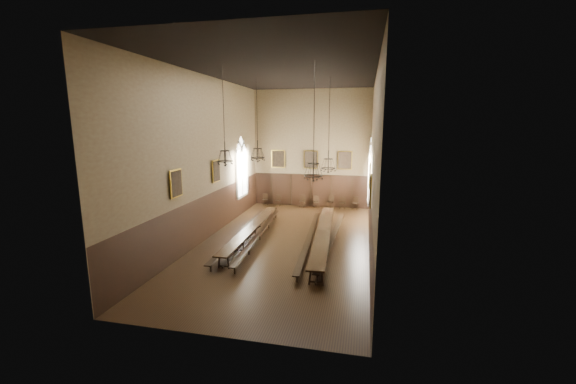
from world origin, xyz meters
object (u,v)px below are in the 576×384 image
(chair_1, at_px, (278,203))
(table_left, at_px, (252,233))
(chandelier_back_left, at_px, (258,152))
(chandelier_front_right, at_px, (313,168))
(chair_7, at_px, (355,206))
(bench_right_inner, at_px, (309,239))
(table_right, at_px, (323,238))
(bench_left_inner, at_px, (260,235))
(chandelier_back_right, at_px, (328,162))
(chair_5, at_px, (330,204))
(chair_3, at_px, (302,204))
(bench_left_outer, at_px, (241,234))
(chandelier_front_left, at_px, (225,154))
(chair_4, at_px, (316,204))
(bench_right_outer, at_px, (332,239))
(chair_0, at_px, (265,202))
(chair_6, at_px, (342,205))

(chair_1, bearing_deg, table_left, -87.05)
(chandelier_back_left, distance_m, chandelier_front_right, 6.23)
(chair_7, bearing_deg, bench_right_inner, -92.65)
(table_right, relative_size, chair_7, 10.89)
(table_right, relative_size, chandelier_front_right, 2.13)
(bench_left_inner, height_order, chandelier_back_right, chandelier_back_right)
(table_right, height_order, chair_5, chair_5)
(bench_right_inner, bearing_deg, table_right, 3.31)
(chair_3, distance_m, chair_5, 2.19)
(bench_left_outer, bearing_deg, table_left, 10.23)
(table_left, xyz_separation_m, chair_5, (3.58, 8.47, -0.07))
(bench_left_inner, xyz_separation_m, chandelier_front_right, (3.38, -2.80, 4.19))
(chandelier_back_right, bearing_deg, table_right, -88.30)
(table_left, distance_m, chandelier_front_left, 5.38)
(table_left, height_order, bench_right_inner, table_left)
(chair_4, distance_m, chair_5, 1.08)
(chair_7, relative_size, chandelier_front_right, 0.20)
(bench_left_outer, xyz_separation_m, chair_3, (1.99, 8.44, -0.00))
(table_left, distance_m, chair_1, 8.38)
(bench_left_outer, xyz_separation_m, chair_7, (6.07, 8.54, 0.01))
(chair_4, bearing_deg, bench_right_outer, -93.29)
(chair_3, xyz_separation_m, chair_7, (4.08, 0.10, 0.01))
(chandelier_front_left, relative_size, chandelier_front_right, 0.89)
(chair_5, bearing_deg, chandelier_front_left, -94.94)
(chair_0, height_order, chair_3, chair_3)
(chair_3, relative_size, chandelier_front_left, 0.21)
(chair_4, bearing_deg, chandelier_front_right, -100.12)
(bench_left_inner, bearing_deg, chair_3, 83.81)
(chair_0, bearing_deg, chair_4, -16.86)
(chair_6, bearing_deg, table_right, -87.10)
(chandelier_back_left, xyz_separation_m, chandelier_back_right, (4.17, 0.28, -0.52))
(chair_4, bearing_deg, chair_6, -15.55)
(bench_left_outer, relative_size, chair_0, 11.06)
(chair_0, xyz_separation_m, chandelier_front_right, (5.48, -11.26, 4.20))
(chandelier_back_right, distance_m, chandelier_front_right, 5.03)
(chandelier_front_left, bearing_deg, chair_6, 66.38)
(bench_left_outer, bearing_deg, chandelier_front_right, -31.58)
(chair_0, bearing_deg, chandelier_back_right, -63.96)
(chandelier_back_left, bearing_deg, chair_5, 60.27)
(chair_5, bearing_deg, chair_0, -164.97)
(chair_1, xyz_separation_m, chandelier_front_right, (4.41, -11.21, 4.22))
(bench_right_outer, relative_size, chair_1, 11.85)
(chair_4, xyz_separation_m, chair_6, (2.01, 0.05, 0.00))
(chair_5, distance_m, chair_6, 0.93)
(bench_left_inner, bearing_deg, chair_6, 64.51)
(chair_1, xyz_separation_m, chair_6, (5.06, 0.04, 0.03))
(bench_right_outer, bearing_deg, chandelier_front_left, -150.38)
(bench_right_outer, relative_size, chair_4, 10.77)
(chair_0, height_order, chandelier_front_left, chandelier_front_left)
(table_left, bearing_deg, bench_left_inner, -4.96)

